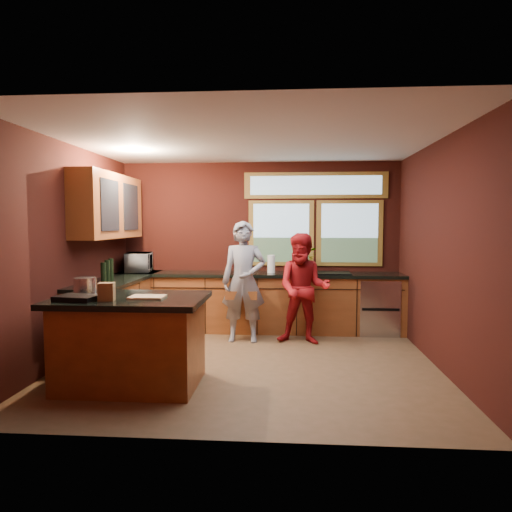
# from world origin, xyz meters

# --- Properties ---
(floor) EXTENTS (4.50, 4.50, 0.00)m
(floor) POSITION_xyz_m (0.00, 0.00, 0.00)
(floor) COLOR brown
(floor) RESTS_ON ground
(room_shell) EXTENTS (4.52, 4.02, 2.71)m
(room_shell) POSITION_xyz_m (-0.60, 0.32, 1.80)
(room_shell) COLOR black
(room_shell) RESTS_ON ground
(back_counter) EXTENTS (4.50, 0.64, 0.93)m
(back_counter) POSITION_xyz_m (0.20, 1.70, 0.46)
(back_counter) COLOR brown
(back_counter) RESTS_ON floor
(left_counter) EXTENTS (0.64, 2.30, 0.93)m
(left_counter) POSITION_xyz_m (-1.95, 0.85, 0.47)
(left_counter) COLOR brown
(left_counter) RESTS_ON floor
(island) EXTENTS (1.55, 1.05, 0.95)m
(island) POSITION_xyz_m (-1.17, -0.84, 0.48)
(island) COLOR brown
(island) RESTS_ON floor
(person_grey) EXTENTS (0.64, 0.42, 1.74)m
(person_grey) POSITION_xyz_m (-0.17, 1.05, 0.87)
(person_grey) COLOR slate
(person_grey) RESTS_ON floor
(person_red) EXTENTS (0.84, 0.70, 1.57)m
(person_red) POSITION_xyz_m (0.69, 0.99, 0.79)
(person_red) COLOR maroon
(person_red) RESTS_ON floor
(microwave) EXTENTS (0.48, 0.62, 0.31)m
(microwave) POSITION_xyz_m (-1.92, 1.67, 1.08)
(microwave) COLOR #999999
(microwave) RESTS_ON left_counter
(potted_plant) EXTENTS (0.36, 0.31, 0.40)m
(potted_plant) POSITION_xyz_m (0.74, 1.75, 1.13)
(potted_plant) COLOR #999999
(potted_plant) RESTS_ON back_counter
(paper_towel) EXTENTS (0.12, 0.12, 0.28)m
(paper_towel) POSITION_xyz_m (0.20, 1.70, 1.07)
(paper_towel) COLOR white
(paper_towel) RESTS_ON back_counter
(cutting_board) EXTENTS (0.35, 0.25, 0.02)m
(cutting_board) POSITION_xyz_m (-0.97, -0.89, 0.95)
(cutting_board) COLOR tan
(cutting_board) RESTS_ON island
(stock_pot) EXTENTS (0.24, 0.24, 0.18)m
(stock_pot) POSITION_xyz_m (-1.72, -0.69, 1.03)
(stock_pot) COLOR silver
(stock_pot) RESTS_ON island
(paper_bag) EXTENTS (0.17, 0.14, 0.18)m
(paper_bag) POSITION_xyz_m (-1.32, -1.09, 1.03)
(paper_bag) COLOR brown
(paper_bag) RESTS_ON island
(black_tray) EXTENTS (0.44, 0.34, 0.05)m
(black_tray) POSITION_xyz_m (-1.62, -1.09, 0.97)
(black_tray) COLOR black
(black_tray) RESTS_ON island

